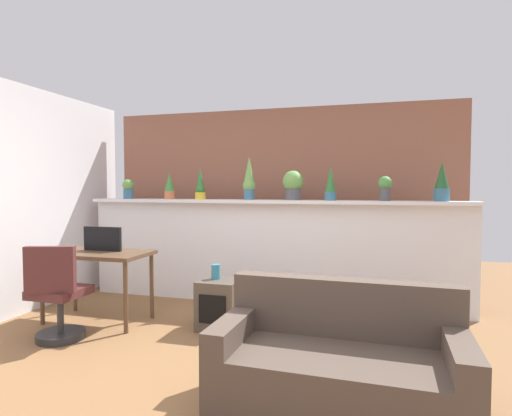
{
  "coord_description": "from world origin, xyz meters",
  "views": [
    {
      "loc": [
        1.26,
        -2.96,
        1.43
      ],
      "look_at": [
        0.11,
        1.09,
        1.23
      ],
      "focal_mm": 29.32,
      "sensor_mm": 36.0,
      "label": 1
    }
  ],
  "objects_px": {
    "potted_plant_2": "(200,186)",
    "desk": "(98,260)",
    "side_cube_shelf": "(220,304)",
    "potted_plant_1": "(169,186)",
    "office_chair": "(57,300)",
    "tv_monitor": "(103,239)",
    "potted_plant_3": "(249,179)",
    "potted_plant_7": "(442,183)",
    "potted_plant_0": "(128,188)",
    "potted_plant_5": "(330,184)",
    "potted_plant_6": "(385,187)",
    "couch": "(339,367)",
    "potted_plant_4": "(293,184)",
    "vase_on_shelf": "(216,272)"
  },
  "relations": [
    {
      "from": "desk",
      "to": "side_cube_shelf",
      "type": "relative_size",
      "value": 2.2
    },
    {
      "from": "potted_plant_3",
      "to": "tv_monitor",
      "type": "bearing_deg",
      "value": -141.82
    },
    {
      "from": "potted_plant_0",
      "to": "potted_plant_7",
      "type": "relative_size",
      "value": 0.62
    },
    {
      "from": "potted_plant_7",
      "to": "couch",
      "type": "distance_m",
      "value": 2.7
    },
    {
      "from": "desk",
      "to": "vase_on_shelf",
      "type": "height_order",
      "value": "desk"
    },
    {
      "from": "potted_plant_4",
      "to": "couch",
      "type": "xyz_separation_m",
      "value": [
        0.74,
        -2.29,
        -1.2
      ]
    },
    {
      "from": "potted_plant_2",
      "to": "desk",
      "type": "relative_size",
      "value": 0.36
    },
    {
      "from": "potted_plant_6",
      "to": "office_chair",
      "type": "relative_size",
      "value": 0.3
    },
    {
      "from": "potted_plant_2",
      "to": "side_cube_shelf",
      "type": "height_order",
      "value": "potted_plant_2"
    },
    {
      "from": "potted_plant_3",
      "to": "tv_monitor",
      "type": "height_order",
      "value": "potted_plant_3"
    },
    {
      "from": "potted_plant_1",
      "to": "office_chair",
      "type": "xyz_separation_m",
      "value": [
        -0.25,
        -1.75,
        -1.07
      ]
    },
    {
      "from": "potted_plant_2",
      "to": "tv_monitor",
      "type": "distance_m",
      "value": 1.37
    },
    {
      "from": "potted_plant_3",
      "to": "office_chair",
      "type": "distance_m",
      "value": 2.48
    },
    {
      "from": "potted_plant_3",
      "to": "potted_plant_5",
      "type": "xyz_separation_m",
      "value": [
        1.0,
        -0.04,
        -0.06
      ]
    },
    {
      "from": "potted_plant_1",
      "to": "potted_plant_2",
      "type": "distance_m",
      "value": 0.45
    },
    {
      "from": "side_cube_shelf",
      "to": "vase_on_shelf",
      "type": "xyz_separation_m",
      "value": [
        -0.05,
        0.03,
        0.32
      ]
    },
    {
      "from": "potted_plant_5",
      "to": "desk",
      "type": "relative_size",
      "value": 0.36
    },
    {
      "from": "tv_monitor",
      "to": "vase_on_shelf",
      "type": "bearing_deg",
      "value": 3.8
    },
    {
      "from": "potted_plant_3",
      "to": "potted_plant_6",
      "type": "xyz_separation_m",
      "value": [
        1.6,
        -0.05,
        -0.1
      ]
    },
    {
      "from": "potted_plant_3",
      "to": "desk",
      "type": "height_order",
      "value": "potted_plant_3"
    },
    {
      "from": "potted_plant_0",
      "to": "potted_plant_7",
      "type": "xyz_separation_m",
      "value": [
        3.87,
        0.01,
        0.06
      ]
    },
    {
      "from": "potted_plant_3",
      "to": "office_chair",
      "type": "height_order",
      "value": "potted_plant_3"
    },
    {
      "from": "potted_plant_1",
      "to": "potted_plant_5",
      "type": "bearing_deg",
      "value": -1.1
    },
    {
      "from": "potted_plant_0",
      "to": "potted_plant_6",
      "type": "relative_size",
      "value": 0.95
    },
    {
      "from": "potted_plant_0",
      "to": "potted_plant_2",
      "type": "xyz_separation_m",
      "value": [
        1.04,
        -0.01,
        0.03
      ]
    },
    {
      "from": "tv_monitor",
      "to": "side_cube_shelf",
      "type": "bearing_deg",
      "value": 2.22
    },
    {
      "from": "desk",
      "to": "office_chair",
      "type": "height_order",
      "value": "office_chair"
    },
    {
      "from": "potted_plant_6",
      "to": "potted_plant_7",
      "type": "distance_m",
      "value": 0.59
    },
    {
      "from": "potted_plant_0",
      "to": "potted_plant_4",
      "type": "xyz_separation_m",
      "value": [
        2.22,
        0.06,
        0.05
      ]
    },
    {
      "from": "potted_plant_1",
      "to": "potted_plant_4",
      "type": "distance_m",
      "value": 1.63
    },
    {
      "from": "potted_plant_7",
      "to": "potted_plant_3",
      "type": "bearing_deg",
      "value": 179.51
    },
    {
      "from": "potted_plant_3",
      "to": "potted_plant_6",
      "type": "relative_size",
      "value": 1.93
    },
    {
      "from": "potted_plant_1",
      "to": "potted_plant_7",
      "type": "distance_m",
      "value": 3.28
    },
    {
      "from": "potted_plant_7",
      "to": "side_cube_shelf",
      "type": "bearing_deg",
      "value": -155.91
    },
    {
      "from": "potted_plant_4",
      "to": "office_chair",
      "type": "distance_m",
      "value": 2.81
    },
    {
      "from": "desk",
      "to": "tv_monitor",
      "type": "bearing_deg",
      "value": 84.43
    },
    {
      "from": "side_cube_shelf",
      "to": "potted_plant_3",
      "type": "bearing_deg",
      "value": 89.28
    },
    {
      "from": "couch",
      "to": "potted_plant_2",
      "type": "bearing_deg",
      "value": 130.71
    },
    {
      "from": "potted_plant_2",
      "to": "potted_plant_3",
      "type": "height_order",
      "value": "potted_plant_3"
    },
    {
      "from": "potted_plant_4",
      "to": "desk",
      "type": "bearing_deg",
      "value": -148.51
    },
    {
      "from": "potted_plant_7",
      "to": "vase_on_shelf",
      "type": "xyz_separation_m",
      "value": [
        -2.26,
        -0.95,
        -0.91
      ]
    },
    {
      "from": "potted_plant_7",
      "to": "vase_on_shelf",
      "type": "height_order",
      "value": "potted_plant_7"
    },
    {
      "from": "potted_plant_5",
      "to": "potted_plant_6",
      "type": "height_order",
      "value": "potted_plant_5"
    },
    {
      "from": "potted_plant_7",
      "to": "potted_plant_6",
      "type": "bearing_deg",
      "value": -177.45
    },
    {
      "from": "tv_monitor",
      "to": "side_cube_shelf",
      "type": "relative_size",
      "value": 0.9
    },
    {
      "from": "tv_monitor",
      "to": "potted_plant_4",
      "type": "bearing_deg",
      "value": 29.8
    },
    {
      "from": "vase_on_shelf",
      "to": "potted_plant_2",
      "type": "bearing_deg",
      "value": 121.42
    },
    {
      "from": "office_chair",
      "to": "potted_plant_0",
      "type": "bearing_deg",
      "value": 101.23
    },
    {
      "from": "potted_plant_3",
      "to": "potted_plant_1",
      "type": "bearing_deg",
      "value": -179.92
    },
    {
      "from": "tv_monitor",
      "to": "side_cube_shelf",
      "type": "xyz_separation_m",
      "value": [
        1.33,
        0.05,
        -0.63
      ]
    }
  ]
}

